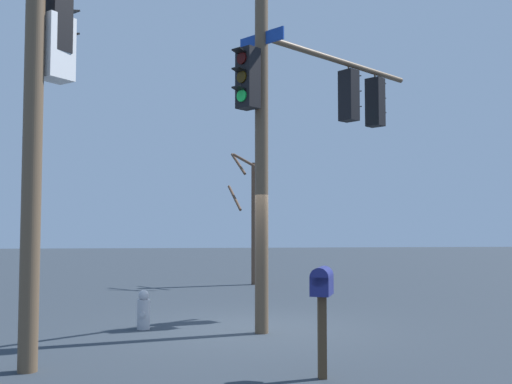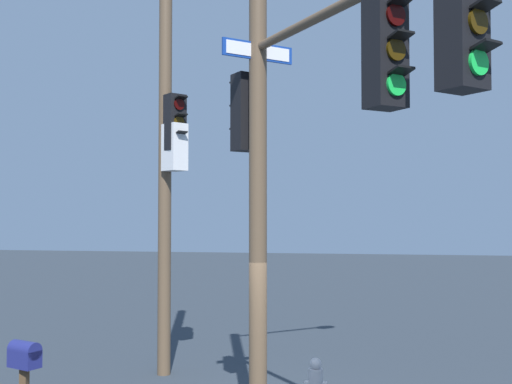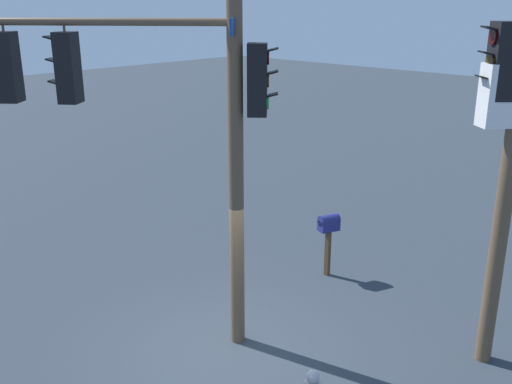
{
  "view_description": "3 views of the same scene",
  "coord_description": "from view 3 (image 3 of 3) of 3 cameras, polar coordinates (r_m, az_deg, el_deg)",
  "views": [
    {
      "loc": [
        -10.93,
        1.02,
        1.94
      ],
      "look_at": [
        -0.72,
        0.01,
        2.53
      ],
      "focal_mm": 40.77,
      "sensor_mm": 36.0,
      "label": 1
    },
    {
      "loc": [
        1.0,
        -8.29,
        3.16
      ],
      "look_at": [
        -0.36,
        -0.49,
        3.44
      ],
      "focal_mm": 42.66,
      "sensor_mm": 36.0,
      "label": 2
    },
    {
      "loc": [
        5.9,
        6.35,
        5.76
      ],
      "look_at": [
        -0.81,
        -0.06,
        2.69
      ],
      "focal_mm": 40.84,
      "sensor_mm": 36.0,
      "label": 3
    }
  ],
  "objects": [
    {
      "name": "main_signal_pole_assembly",
      "position": [
        9.09,
        -7.84,
        11.53
      ],
      "size": [
        3.46,
        5.8,
        8.3
      ],
      "rotation": [
        0.0,
        0.0,
        5.38
      ],
      "color": "brown",
      "rests_on": "ground"
    },
    {
      "name": "ground_plane",
      "position": [
        10.4,
        -2.92,
        -15.35
      ],
      "size": [
        80.0,
        80.0,
        0.0
      ],
      "primitive_type": "plane",
      "color": "#2D363F"
    },
    {
      "name": "secondary_pole_assembly",
      "position": [
        9.33,
        23.73,
        8.08
      ],
      "size": [
        0.71,
        0.64,
        8.4
      ],
      "rotation": [
        0.0,
        0.0,
        5.6
      ],
      "color": "brown",
      "rests_on": "ground"
    },
    {
      "name": "mailbox",
      "position": [
        12.61,
        7.13,
        -3.5
      ],
      "size": [
        0.5,
        0.38,
        1.41
      ],
      "rotation": [
        0.0,
        0.0,
        4.34
      ],
      "color": "#4C3823",
      "rests_on": "ground"
    }
  ]
}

